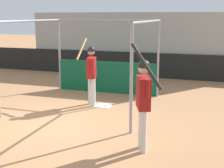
% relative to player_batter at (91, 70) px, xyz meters
% --- Properties ---
extents(ground_plane, '(60.00, 60.00, 0.00)m').
position_rel_player_batter_xyz_m(ground_plane, '(-0.28, -2.00, -1.03)').
color(ground_plane, '#A8754C').
extents(outfield_wall, '(24.00, 0.12, 1.03)m').
position_rel_player_batter_xyz_m(outfield_wall, '(-0.28, 4.60, -0.52)').
color(outfield_wall, black).
rests_on(outfield_wall, ground).
extents(bleacher_section, '(8.70, 3.20, 2.71)m').
position_rel_player_batter_xyz_m(bleacher_section, '(-0.28, 6.26, 0.32)').
color(bleacher_section, '#9E9E99').
rests_on(bleacher_section, ground).
extents(batting_cage, '(3.53, 3.45, 2.44)m').
position_rel_player_batter_xyz_m(batting_cage, '(-0.08, 0.93, 0.05)').
color(batting_cage, gray).
rests_on(batting_cage, ground).
extents(home_plate, '(0.44, 0.44, 0.02)m').
position_rel_player_batter_xyz_m(home_plate, '(0.36, -0.01, -1.03)').
color(home_plate, white).
rests_on(home_plate, ground).
extents(player_batter, '(0.59, 0.89, 1.90)m').
position_rel_player_batter_xyz_m(player_batter, '(0.00, 0.00, 0.00)').
color(player_batter, silver).
rests_on(player_batter, ground).
extents(player_waiting, '(0.61, 0.73, 2.11)m').
position_rel_player_batter_xyz_m(player_waiting, '(2.09, -2.61, 0.05)').
color(player_waiting, silver).
rests_on(player_waiting, ground).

